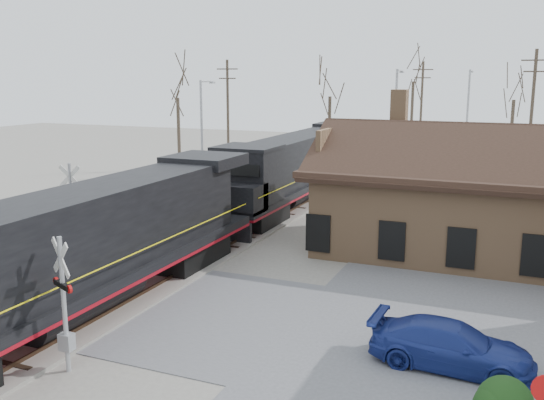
{
  "coord_description": "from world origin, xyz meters",
  "views": [
    {
      "loc": [
        14.26,
        -18.39,
        8.57
      ],
      "look_at": [
        2.7,
        9.0,
        2.48
      ],
      "focal_mm": 40.0,
      "sensor_mm": 36.0,
      "label": 1
    }
  ],
  "objects": [
    {
      "name": "track_main",
      "position": [
        0.0,
        15.0,
        0.07
      ],
      "size": [
        3.4,
        90.0,
        0.24
      ],
      "color": "gray",
      "rests_on": "ground"
    },
    {
      "name": "parked_car",
      "position": [
        12.66,
        -0.84,
        0.7
      ],
      "size": [
        4.89,
        2.15,
        1.4
      ],
      "primitive_type": "imported",
      "rotation": [
        0.0,
        0.0,
        1.53
      ],
      "color": "navy",
      "rests_on": "ground"
    },
    {
      "name": "tree_b",
      "position": [
        -3.21,
        37.12,
        7.79
      ],
      "size": [
        4.46,
        4.46,
        10.94
      ],
      "color": "#382D23",
      "rests_on": "ground"
    },
    {
      "name": "utility_pole_c",
      "position": [
        14.42,
        30.16,
        5.48
      ],
      "size": [
        2.0,
        0.24,
        10.5
      ],
      "color": "#382D23",
      "rests_on": "ground"
    },
    {
      "name": "locomotive_trailing",
      "position": [
        0.0,
        19.23,
        2.54
      ],
      "size": [
        3.26,
        21.8,
        4.58
      ],
      "color": "black",
      "rests_on": "ground"
    },
    {
      "name": "streetlight_a",
      "position": [
        -6.81,
        19.01,
        4.69
      ],
      "size": [
        0.25,
        2.04,
        8.32
      ],
      "color": "#A5A8AD",
      "rests_on": "ground"
    },
    {
      "name": "tree_d",
      "position": [
        12.85,
        42.76,
        7.47
      ],
      "size": [
        4.28,
        4.28,
        10.49
      ],
      "color": "#382D23",
      "rests_on": "ground"
    },
    {
      "name": "streetlight_b",
      "position": [
        5.63,
        24.45,
        5.07
      ],
      "size": [
        0.25,
        2.04,
        9.06
      ],
      "color": "#A5A8AD",
      "rests_on": "ground"
    },
    {
      "name": "road",
      "position": [
        0.0,
        0.0,
        0.01
      ],
      "size": [
        60.0,
        9.0,
        0.03
      ],
      "primitive_type": "cube",
      "color": "#59595D",
      "rests_on": "ground"
    },
    {
      "name": "tree_a",
      "position": [
        -15.7,
        30.26,
        7.7
      ],
      "size": [
        4.42,
        4.42,
        10.82
      ],
      "color": "#382D23",
      "rests_on": "ground"
    },
    {
      "name": "ground",
      "position": [
        0.0,
        0.0,
        0.0
      ],
      "size": [
        140.0,
        140.0,
        0.0
      ],
      "primitive_type": "plane",
      "color": "gray",
      "rests_on": "ground"
    },
    {
      "name": "crossbuck_near",
      "position": [
        2.26,
        -5.48,
        1.93
      ],
      "size": [
        1.1,
        0.57,
        4.12
      ],
      "rotation": [
        0.0,
        0.0,
        -0.44
      ],
      "color": "#A5A8AD",
      "rests_on": "ground"
    },
    {
      "name": "tree_c",
      "position": [
        2.37,
        49.36,
        9.33
      ],
      "size": [
        5.34,
        5.34,
        13.09
      ],
      "color": "#382D23",
      "rests_on": "ground"
    },
    {
      "name": "locomotive_lead",
      "position": [
        0.0,
        -2.85,
        2.54
      ],
      "size": [
        3.26,
        21.8,
        4.84
      ],
      "color": "black",
      "rests_on": "ground"
    },
    {
      "name": "track_siding",
      "position": [
        -4.5,
        15.0,
        0.07
      ],
      "size": [
        3.4,
        90.0,
        0.24
      ],
      "color": "gray",
      "rests_on": "ground"
    },
    {
      "name": "utility_pole_a",
      "position": [
        -10.26,
        29.7,
        5.22
      ],
      "size": [
        2.0,
        0.24,
        9.98
      ],
      "color": "#382D23",
      "rests_on": "ground"
    },
    {
      "name": "streetlight_c",
      "position": [
        9.4,
        36.21,
        5.1
      ],
      "size": [
        0.25,
        2.04,
        9.13
      ],
      "color": "#A5A8AD",
      "rests_on": "ground"
    },
    {
      "name": "crossbuck_far",
      "position": [
        -6.35,
        4.84,
        2.04
      ],
      "size": [
        1.24,
        0.37,
        4.39
      ],
      "rotation": [
        0.0,
        0.0,
        3.37
      ],
      "color": "#A5A8AD",
      "rests_on": "ground"
    },
    {
      "name": "depot",
      "position": [
        11.99,
        12.0,
        2.41
      ],
      "size": [
        15.2,
        9.31,
        7.9
      ],
      "color": "#9E7551",
      "rests_on": "ground"
    },
    {
      "name": "utility_pole_b",
      "position": [
        4.24,
        43.86,
        5.23
      ],
      "size": [
        2.0,
        0.24,
        10.02
      ],
      "color": "#382D23",
      "rests_on": "ground"
    }
  ]
}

